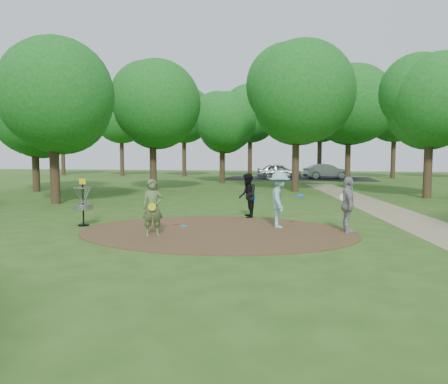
# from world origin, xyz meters

# --- Properties ---
(ground) EXTENTS (100.00, 100.00, 0.00)m
(ground) POSITION_xyz_m (0.00, 0.00, 0.00)
(ground) COLOR #2D5119
(ground) RESTS_ON ground
(dirt_clearing) EXTENTS (8.40, 8.40, 0.02)m
(dirt_clearing) POSITION_xyz_m (0.00, 0.00, 0.01)
(dirt_clearing) COLOR #47301C
(dirt_clearing) RESTS_ON ground
(footpath) EXTENTS (7.55, 39.89, 0.01)m
(footpath) POSITION_xyz_m (6.50, 2.00, 0.01)
(footpath) COLOR #8C7A5B
(footpath) RESTS_ON ground
(parking_lot) EXTENTS (14.00, 8.00, 0.01)m
(parking_lot) POSITION_xyz_m (2.00, 30.00, 0.00)
(parking_lot) COLOR black
(parking_lot) RESTS_ON ground
(player_observer_with_disc) EXTENTS (0.70, 0.61, 1.62)m
(player_observer_with_disc) POSITION_xyz_m (-1.65, -1.00, 0.81)
(player_observer_with_disc) COLOR #566C3E
(player_observer_with_disc) RESTS_ON ground
(player_throwing_with_disc) EXTENTS (1.16, 1.22, 1.79)m
(player_throwing_with_disc) POSITION_xyz_m (1.81, 1.05, 0.89)
(player_throwing_with_disc) COLOR #82BDC2
(player_throwing_with_disc) RESTS_ON ground
(player_walking_with_disc) EXTENTS (0.74, 0.89, 1.64)m
(player_walking_with_disc) POSITION_xyz_m (0.53, 3.05, 0.82)
(player_walking_with_disc) COLOR black
(player_walking_with_disc) RESTS_ON ground
(player_waiting_with_disc) EXTENTS (0.52, 1.02, 1.67)m
(player_waiting_with_disc) POSITION_xyz_m (3.85, 0.49, 0.84)
(player_waiting_with_disc) COLOR #969699
(player_waiting_with_disc) RESTS_ON ground
(disc_ground_cyan) EXTENTS (0.22, 0.22, 0.02)m
(disc_ground_cyan) POSITION_xyz_m (-1.23, 0.68, 0.03)
(disc_ground_cyan) COLOR #1788B8
(disc_ground_cyan) RESTS_ON dirt_clearing
(disc_ground_red) EXTENTS (0.22, 0.22, 0.02)m
(disc_ground_red) POSITION_xyz_m (-1.57, 0.97, 0.03)
(disc_ground_red) COLOR red
(disc_ground_red) RESTS_ON dirt_clearing
(car_left) EXTENTS (4.49, 2.45, 1.45)m
(car_left) POSITION_xyz_m (0.15, 29.40, 0.72)
(car_left) COLOR #B5B9BE
(car_left) RESTS_ON ground
(car_right) EXTENTS (4.53, 2.72, 1.41)m
(car_right) POSITION_xyz_m (4.62, 30.07, 0.71)
(car_right) COLOR #9A9DA1
(car_right) RESTS_ON ground
(disc_golf_basket) EXTENTS (0.63, 0.63, 1.54)m
(disc_golf_basket) POSITION_xyz_m (-4.50, 0.30, 0.87)
(disc_golf_basket) COLOR black
(disc_golf_basket) RESTS_ON ground
(tree_ring) EXTENTS (37.31, 45.80, 9.29)m
(tree_ring) POSITION_xyz_m (1.02, 9.07, 5.24)
(tree_ring) COLOR #332316
(tree_ring) RESTS_ON ground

